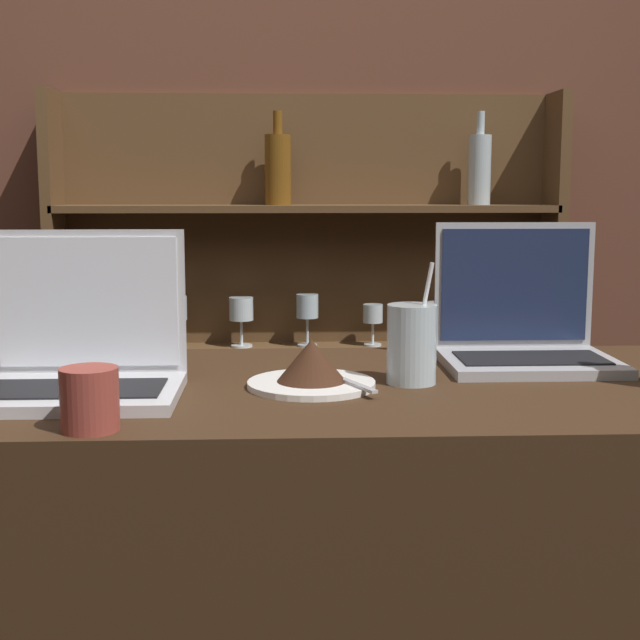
% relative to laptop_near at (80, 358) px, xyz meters
% --- Properties ---
extents(back_wall, '(7.00, 0.06, 2.70)m').
position_rel_laptop_near_xyz_m(back_wall, '(0.33, 1.29, 0.25)').
color(back_wall, brown).
rests_on(back_wall, ground_plane).
extents(back_shelf, '(1.45, 0.18, 1.63)m').
position_rel_laptop_near_xyz_m(back_shelf, '(0.39, 1.21, -0.25)').
color(back_shelf, brown).
rests_on(back_shelf, ground_plane).
extents(laptop_near, '(0.31, 0.23, 0.25)m').
position_rel_laptop_near_xyz_m(laptop_near, '(0.00, 0.00, 0.00)').
color(laptop_near, silver).
rests_on(laptop_near, bar_counter).
extents(laptop_far, '(0.30, 0.24, 0.25)m').
position_rel_laptop_near_xyz_m(laptop_far, '(0.75, 0.21, 0.00)').
color(laptop_far, '#ADADB2').
rests_on(laptop_far, bar_counter).
extents(cake_plate, '(0.21, 0.21, 0.08)m').
position_rel_laptop_near_xyz_m(cake_plate, '(0.36, 0.03, -0.03)').
color(cake_plate, white).
rests_on(cake_plate, bar_counter).
extents(water_glass, '(0.08, 0.08, 0.20)m').
position_rel_laptop_near_xyz_m(water_glass, '(0.52, 0.05, 0.01)').
color(water_glass, silver).
rests_on(water_glass, bar_counter).
extents(coffee_cup, '(0.08, 0.08, 0.08)m').
position_rel_laptop_near_xyz_m(coffee_cup, '(0.06, -0.22, -0.01)').
color(coffee_cup, '#993D33').
rests_on(coffee_cup, bar_counter).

